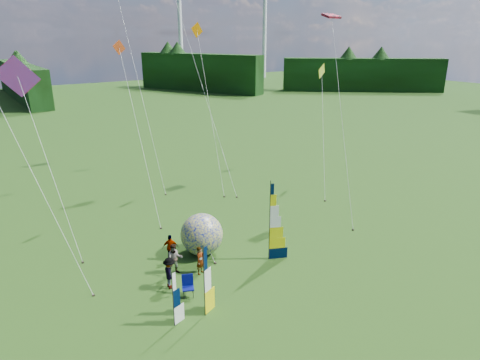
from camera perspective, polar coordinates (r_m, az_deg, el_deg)
ground at (r=24.21m, az=7.55°, el=-14.58°), size 220.00×220.00×0.00m
treeline_ring at (r=22.26m, az=7.99°, el=-5.96°), size 210.00×210.00×8.00m
turbine_left at (r=138.11m, az=3.29°, el=19.68°), size 8.00×1.20×30.00m
turbine_right at (r=130.75m, az=-7.99°, el=19.58°), size 8.00×1.20×30.00m
feather_banner_main at (r=25.96m, az=3.97°, el=-5.68°), size 1.28×0.63×5.00m
side_banner_left at (r=21.36m, az=-4.79°, el=-13.49°), size 0.99×0.51×3.75m
side_banner_far at (r=21.12m, az=-8.91°, el=-15.57°), size 0.85×0.35×2.85m
bol_inflatable at (r=27.20m, az=-5.12°, el=-7.23°), size 3.30×3.30×2.67m
spectator_a at (r=25.30m, az=-5.31°, el=-10.62°), size 0.74×0.66×1.71m
spectator_b at (r=25.44m, az=-8.70°, el=-10.37°), size 1.01×0.72×1.88m
spectator_c at (r=24.21m, az=-9.35°, el=-12.14°), size 0.58×1.22×1.82m
spectator_d at (r=27.01m, az=-9.25°, el=-8.84°), size 1.03×0.79×1.64m
camp_chair at (r=23.55m, az=-6.95°, el=-13.93°), size 0.88×0.88×1.16m
kite_whale at (r=39.29m, az=-4.86°, el=12.57°), size 5.41×14.29×17.93m
kite_rainbow_delta at (r=28.91m, az=-24.34°, el=3.62°), size 7.11×11.72×12.98m
kite_parafoil at (r=33.31m, az=13.51°, el=9.62°), size 7.99×11.34×16.38m
small_kite_red at (r=32.83m, az=-13.35°, el=6.71°), size 5.61×9.89×13.24m
small_kite_orange at (r=38.46m, az=-4.02°, el=10.08°), size 6.83×10.84×14.77m
small_kite_yellow at (r=38.92m, az=11.09°, el=7.17°), size 10.72×11.42×11.15m
small_kite_pink at (r=24.64m, az=-27.09°, el=4.23°), size 6.39×9.11×15.84m
small_kite_green at (r=39.66m, az=-13.73°, el=14.49°), size 3.59×11.97×21.12m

